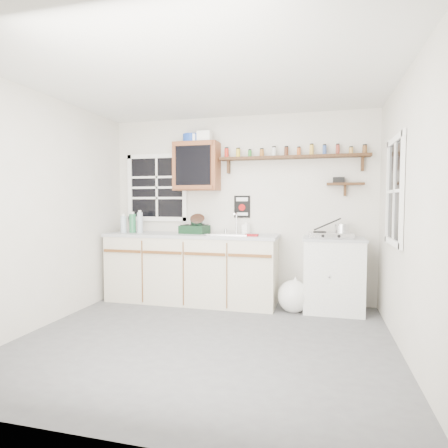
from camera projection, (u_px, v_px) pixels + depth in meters
The scene contains 18 objects.
room at pixel (204, 212), 3.57m from camera, with size 3.64×3.24×2.54m.
main_cabinet at pixel (191, 268), 5.02m from camera, with size 2.31×0.63×0.92m.
right_cabinet at pixel (333, 274), 4.59m from camera, with size 0.73×0.57×0.91m.
sink at pixel (230, 234), 4.86m from camera, with size 0.52×0.44×0.29m.
upper_cabinet at pixel (197, 166), 5.06m from camera, with size 0.60×0.32×0.65m.
upper_cabinet_clutter at pixel (196, 138), 5.04m from camera, with size 0.39×0.24×0.14m.
spice_shelf at pixel (292, 156), 4.81m from camera, with size 1.91×0.18×0.35m.
secondary_shelf at pixel (343, 183), 4.69m from camera, with size 0.45×0.16×0.24m.
warning_sign at pixel (242, 207), 5.09m from camera, with size 0.22×0.02×0.30m.
window_back at pixel (157, 188), 5.38m from camera, with size 0.93×0.03×0.98m.
window_right at pixel (395, 191), 3.64m from camera, with size 0.03×0.78×1.08m.
water_bottles at pixel (132, 223), 5.17m from camera, with size 0.30×0.13×0.31m.
dish_rack at pixel (195, 227), 5.05m from camera, with size 0.39×0.31×0.27m.
soap_bottle at pixel (246, 227), 4.97m from camera, with size 0.08×0.09×0.19m, color silver.
rag at pixel (252, 235), 4.66m from camera, with size 0.16×0.14×0.02m, color maroon.
hotplate at pixel (331, 235), 4.55m from camera, with size 0.53×0.31×0.08m.
saucepan at pixel (341, 228), 4.52m from camera, with size 0.42×0.18×0.18m.
trash_bag at pixel (294, 296), 4.57m from camera, with size 0.40×0.36×0.46m.
Camera 1 is at (1.07, -3.41, 1.35)m, focal length 30.00 mm.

